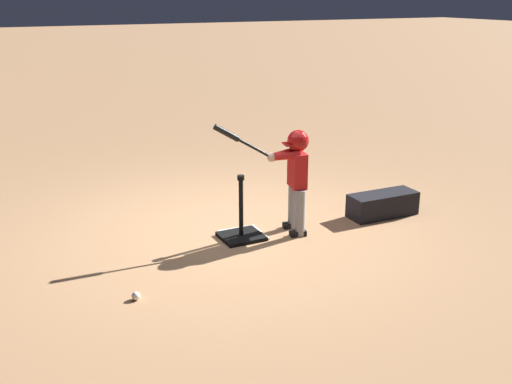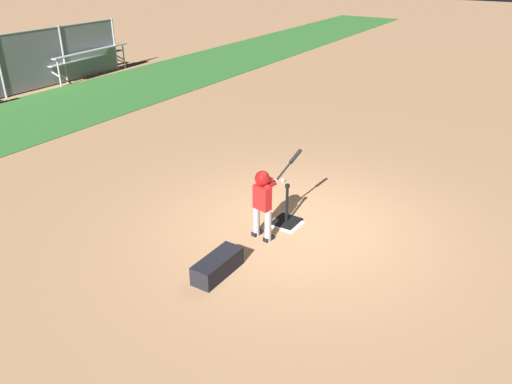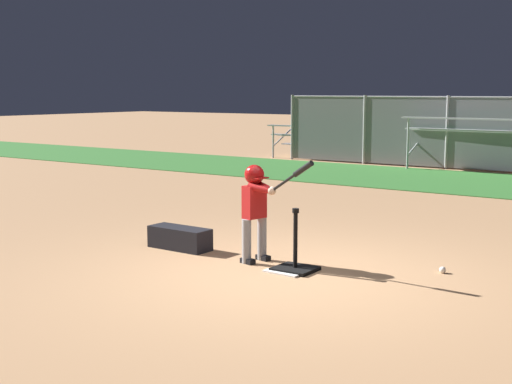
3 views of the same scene
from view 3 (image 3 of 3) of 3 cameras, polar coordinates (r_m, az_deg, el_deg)
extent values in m
plane|color=#AD7F56|center=(7.84, 2.50, -6.74)|extent=(90.00, 90.00, 0.00)
cylinder|color=#9E9EA3|center=(21.01, 2.91, 5.20)|extent=(0.08, 0.08, 1.89)
cylinder|color=#9E9EA3|center=(19.88, 8.67, 4.95)|extent=(0.08, 0.08, 1.89)
cylinder|color=#9E9EA3|center=(18.98, 15.04, 4.62)|extent=(0.08, 0.08, 1.89)
cube|color=white|center=(8.05, 2.71, -6.26)|extent=(0.46, 0.46, 0.02)
cube|color=black|center=(8.06, 3.15, -6.17)|extent=(0.45, 0.40, 0.04)
cylinder|color=black|center=(7.99, 3.17, -3.87)|extent=(0.05, 0.05, 0.62)
cylinder|color=black|center=(7.93, 3.19, -1.50)|extent=(0.08, 0.08, 0.05)
cylinder|color=gray|center=(8.51, 0.48, -3.73)|extent=(0.13, 0.13, 0.52)
cube|color=black|center=(8.55, 0.57, -5.27)|extent=(0.19, 0.13, 0.06)
cylinder|color=gray|center=(8.34, -0.76, -3.97)|extent=(0.13, 0.13, 0.52)
cube|color=black|center=(8.38, -0.66, -5.54)|extent=(0.19, 0.13, 0.06)
cube|color=red|center=(8.34, -0.13, -0.79)|extent=(0.20, 0.30, 0.39)
sphere|color=#DBB293|center=(8.30, -0.13, 1.31)|extent=(0.20, 0.20, 0.20)
sphere|color=maroon|center=(8.30, -0.13, 1.40)|extent=(0.23, 0.23, 0.23)
cube|color=maroon|center=(8.23, 0.33, 1.14)|extent=(0.15, 0.19, 0.01)
cylinder|color=red|center=(8.24, 0.78, 0.34)|extent=(0.31, 0.22, 0.11)
cylinder|color=red|center=(8.18, 0.34, 0.29)|extent=(0.32, 0.11, 0.11)
sphere|color=#DBB293|center=(8.11, 1.27, 0.10)|extent=(0.10, 0.10, 0.10)
cylinder|color=black|center=(7.88, 2.79, 1.15)|extent=(0.60, 0.16, 0.38)
cylinder|color=black|center=(7.74, 3.80, 1.86)|extent=(0.29, 0.12, 0.20)
cylinder|color=black|center=(8.13, 1.19, 0.04)|extent=(0.05, 0.05, 0.05)
sphere|color=white|center=(8.21, 14.70, -6.04)|extent=(0.07, 0.07, 0.07)
cube|color=#ADAFB7|center=(21.81, 6.80, 3.63)|extent=(3.60, 0.35, 0.04)
cube|color=#ADAFB7|center=(22.06, 7.07, 2.93)|extent=(3.60, 0.41, 0.04)
cube|color=#ADAFB7|center=(21.23, 6.09, 4.40)|extent=(3.60, 0.35, 0.04)
cube|color=#ADAFB7|center=(21.48, 6.37, 3.68)|extent=(3.60, 0.41, 0.04)
cube|color=#ADAFB7|center=(20.66, 5.33, 5.21)|extent=(3.60, 0.35, 0.04)
cube|color=#ADAFB7|center=(20.90, 5.63, 4.46)|extent=(3.60, 0.41, 0.04)
cylinder|color=#ADAFB7|center=(21.39, 11.08, 3.04)|extent=(0.06, 0.06, 0.34)
cylinder|color=#ADAFB7|center=(19.99, 9.54, 3.67)|extent=(0.06, 0.06, 0.99)
cylinder|color=#ADAFB7|center=(20.67, 10.36, 4.27)|extent=(0.10, 1.51, 0.69)
cylinder|color=#ADAFB7|center=(22.80, 3.32, 3.48)|extent=(0.06, 0.06, 0.34)
cylinder|color=#ADAFB7|center=(21.50, 1.38, 4.08)|extent=(0.06, 0.06, 0.99)
cylinder|color=#ADAFB7|center=(22.12, 2.38, 4.64)|extent=(0.10, 1.51, 0.69)
cube|color=#ADAFB7|center=(20.05, 19.04, 2.88)|extent=(3.87, 0.28, 0.04)
cube|color=#ADAFB7|center=(20.33, 19.23, 2.11)|extent=(3.87, 0.34, 0.04)
cube|color=#ADAFB7|center=(19.37, 18.51, 3.72)|extent=(3.87, 0.28, 0.04)
cube|color=#ADAFB7|center=(19.65, 18.71, 2.91)|extent=(3.87, 0.34, 0.04)
cube|color=#ADAFB7|center=(18.70, 17.94, 4.62)|extent=(3.87, 0.28, 0.04)
cube|color=#ADAFB7|center=(18.98, 18.15, 3.77)|extent=(3.87, 0.34, 0.04)
cube|color=#ADAFB7|center=(18.04, 17.33, 5.59)|extent=(3.87, 0.28, 0.04)
cube|color=#ADAFB7|center=(18.31, 17.56, 4.70)|extent=(3.87, 0.34, 0.04)
cylinder|color=#ADAFB7|center=(20.88, 14.55, 2.82)|extent=(0.06, 0.06, 0.35)
cylinder|color=#ADAFB7|center=(18.70, 12.05, 3.85)|extent=(0.06, 0.06, 1.35)
cylinder|color=#ADAFB7|center=(19.76, 13.41, 4.54)|extent=(0.08, 2.34, 1.04)
cube|color=black|center=(9.17, -6.11, -3.69)|extent=(0.85, 0.34, 0.28)
camera|label=1|loc=(12.24, 27.75, 9.67)|focal=42.00mm
camera|label=2|loc=(11.25, -39.42, 17.16)|focal=35.00mm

